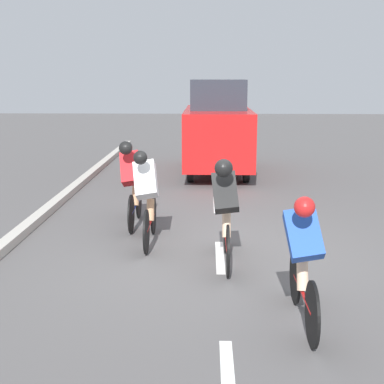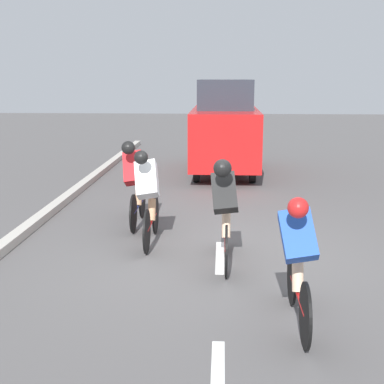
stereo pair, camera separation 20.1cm
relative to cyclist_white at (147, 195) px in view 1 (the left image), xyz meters
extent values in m
plane|color=#565454|center=(-1.10, 0.61, -0.78)|extent=(60.00, 60.00, 0.00)
cube|color=white|center=(-1.10, 3.76, -0.77)|extent=(0.12, 1.40, 0.01)
cube|color=white|center=(-1.10, 0.56, -0.77)|extent=(0.12, 1.40, 0.01)
cube|color=white|center=(-1.10, -2.64, -0.77)|extent=(0.12, 1.40, 0.01)
cylinder|color=black|center=(-0.03, -0.59, -0.45)|extent=(0.03, 0.65, 0.65)
cylinder|color=black|center=(-0.03, 0.44, -0.45)|extent=(0.03, 0.65, 0.65)
cylinder|color=red|center=(-0.03, -0.07, -0.45)|extent=(0.04, 1.03, 0.04)
cylinder|color=red|center=(-0.03, -0.26, -0.24)|extent=(0.04, 0.04, 0.42)
cylinder|color=yellow|center=(-0.03, -0.12, -0.35)|extent=(0.07, 0.07, 0.16)
cylinder|color=tan|center=(-0.03, -0.15, -0.27)|extent=(0.12, 0.23, 0.36)
cube|color=white|center=(0.01, 0.03, 0.24)|extent=(0.41, 0.48, 0.61)
sphere|color=black|center=(0.06, 0.25, 0.61)|extent=(0.21, 0.21, 0.21)
cylinder|color=black|center=(-1.92, 2.10, -0.45)|extent=(0.03, 0.64, 0.64)
cylinder|color=black|center=(-1.92, 3.12, -0.45)|extent=(0.03, 0.64, 0.64)
cylinder|color=red|center=(-1.92, 2.61, -0.45)|extent=(0.04, 1.02, 0.04)
cylinder|color=red|center=(-1.92, 2.43, -0.24)|extent=(0.04, 0.04, 0.42)
cylinder|color=green|center=(-1.92, 2.56, -0.35)|extent=(0.07, 0.07, 0.16)
cylinder|color=beige|center=(-1.92, 2.53, -0.27)|extent=(0.12, 0.23, 0.36)
cube|color=blue|center=(-1.88, 2.71, 0.21)|extent=(0.40, 0.45, 0.57)
sphere|color=red|center=(-1.83, 2.93, 0.55)|extent=(0.20, 0.20, 0.20)
cylinder|color=black|center=(0.34, -1.58, -0.45)|extent=(0.03, 0.64, 0.64)
cylinder|color=black|center=(0.34, -0.59, -0.45)|extent=(0.03, 0.64, 0.64)
cylinder|color=navy|center=(0.34, -1.09, -0.45)|extent=(0.04, 0.99, 0.04)
cylinder|color=navy|center=(0.34, -1.26, -0.24)|extent=(0.04, 0.04, 0.42)
cylinder|color=#1999D8|center=(0.34, -1.14, -0.35)|extent=(0.07, 0.07, 0.16)
cylinder|color=tan|center=(0.34, -1.16, -0.27)|extent=(0.12, 0.23, 0.36)
cube|color=red|center=(0.38, -0.99, 0.24)|extent=(0.41, 0.48, 0.61)
sphere|color=black|center=(0.42, -0.77, 0.61)|extent=(0.22, 0.22, 0.22)
cylinder|color=black|center=(-1.18, 0.30, -0.44)|extent=(0.03, 0.68, 0.68)
cylinder|color=black|center=(-1.18, 1.31, -0.44)|extent=(0.03, 0.68, 0.68)
cylinder|color=red|center=(-1.18, 0.80, -0.44)|extent=(0.04, 1.01, 0.04)
cylinder|color=red|center=(-1.18, 0.63, -0.23)|extent=(0.04, 0.04, 0.42)
cylinder|color=green|center=(-1.18, 0.75, -0.34)|extent=(0.07, 0.07, 0.16)
cylinder|color=beige|center=(-1.18, 0.73, -0.26)|extent=(0.12, 0.23, 0.36)
cube|color=black|center=(-1.15, 0.90, 0.24)|extent=(0.38, 0.46, 0.58)
sphere|color=black|center=(-1.12, 1.12, 0.61)|extent=(0.24, 0.24, 0.24)
cylinder|color=black|center=(-1.86, -4.98, -0.46)|extent=(0.14, 0.64, 0.64)
cylinder|color=black|center=(-0.50, -4.98, -0.46)|extent=(0.14, 0.64, 0.64)
cylinder|color=black|center=(-1.86, -7.51, -0.46)|extent=(0.14, 0.64, 0.64)
cylinder|color=black|center=(-0.50, -7.51, -0.46)|extent=(0.14, 0.64, 0.64)
cube|color=red|center=(-1.18, -6.25, 0.23)|extent=(1.70, 4.08, 1.38)
cube|color=#2D333D|center=(-1.18, -6.45, 1.30)|extent=(1.39, 2.24, 0.76)
camera|label=1|loc=(-0.91, 7.86, 1.76)|focal=50.00mm
camera|label=2|loc=(-1.11, 7.85, 1.76)|focal=50.00mm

